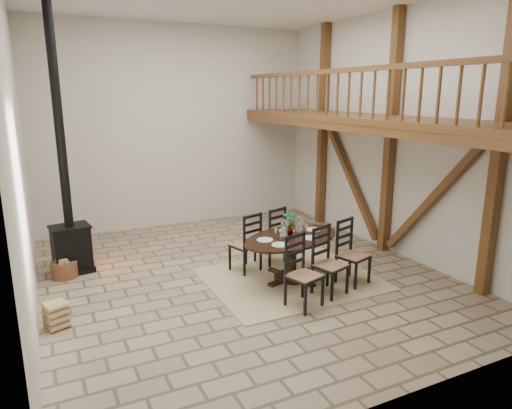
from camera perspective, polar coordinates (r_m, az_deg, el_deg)
name	(u,v)px	position (r m, az deg, el deg)	size (l,w,h in m)	color
ground	(242,275)	(8.70, -1.70, -8.85)	(8.00, 8.00, 0.00)	#988465
room_shell	(300,111)	(8.59, 5.57, 11.51)	(7.02, 8.02, 5.01)	beige
rug	(291,279)	(8.54, 4.37, -9.26)	(3.00, 2.50, 0.02)	tan
dining_table	(296,258)	(8.30, 5.06, -6.73)	(2.35, 2.58, 1.29)	black
wood_stove	(68,216)	(9.21, -22.40, -1.33)	(0.78, 0.64, 5.00)	black
log_basket	(64,269)	(9.27, -22.83, -7.41)	(0.46, 0.46, 0.38)	brown
log_stack	(56,315)	(7.42, -23.72, -12.54)	(0.38, 0.38, 0.40)	tan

